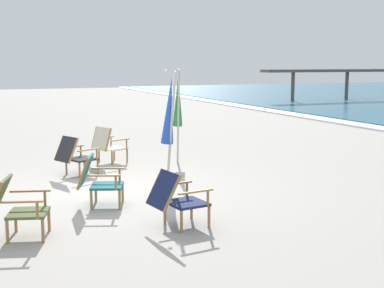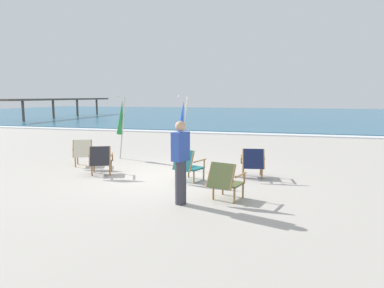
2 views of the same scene
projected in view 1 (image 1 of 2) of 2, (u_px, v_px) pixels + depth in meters
The scene contains 9 objects.
ground_plane at pixel (105, 193), 9.24m from camera, with size 80.00×80.00×0.00m, color #B2AAA0.
beach_chair_far_center at pixel (97, 179), 8.34m from camera, with size 0.77×0.84×0.82m.
beach_chair_back_right at pixel (176, 197), 7.23m from camera, with size 0.68×0.83×0.79m.
beach_chair_mid_center at pixel (75, 155), 10.59m from camera, with size 0.82×0.90×0.80m.
beach_chair_front_left at pixel (15, 205), 6.81m from camera, with size 0.75×0.86×0.80m.
beach_chair_front_right at pixel (108, 144), 11.94m from camera, with size 0.80×0.84×0.82m.
umbrella_furled_blue at pixel (169, 112), 9.24m from camera, with size 0.41×0.33×2.12m.
umbrella_furled_green at pixel (178, 101), 11.87m from camera, with size 0.41×0.29×2.11m.
pier_distant at pixel (373, 72), 32.08m from camera, with size 0.90×14.87×1.89m.
Camera 1 is at (8.92, -1.97, 2.21)m, focal length 50.00 mm.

